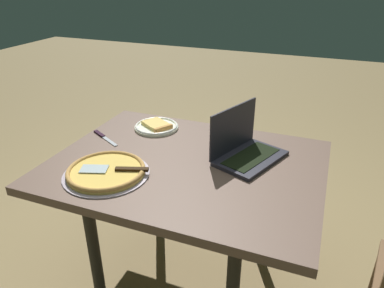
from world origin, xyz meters
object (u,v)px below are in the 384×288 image
(dining_table, at_px, (187,176))
(table_knife, at_px, (103,137))
(laptop, at_px, (245,148))
(pizza_plate, at_px, (157,126))
(pizza_tray, at_px, (106,171))

(dining_table, distance_m, table_knife, 0.53)
(laptop, distance_m, table_knife, 0.75)
(dining_table, xyz_separation_m, laptop, (-0.24, -0.14, 0.13))
(laptop, bearing_deg, table_knife, 4.08)
(laptop, bearing_deg, dining_table, 30.46)
(pizza_plate, distance_m, table_knife, 0.30)
(pizza_plate, xyz_separation_m, table_knife, (0.21, 0.21, -0.01))
(pizza_plate, bearing_deg, pizza_tray, 92.07)
(table_knife, bearing_deg, dining_table, 170.55)
(pizza_tray, bearing_deg, laptop, -144.25)
(dining_table, relative_size, laptop, 3.12)
(pizza_tray, height_order, table_knife, pizza_tray)
(dining_table, distance_m, pizza_plate, 0.43)
(laptop, height_order, table_knife, laptop)
(pizza_plate, bearing_deg, laptop, 164.13)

